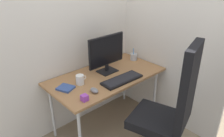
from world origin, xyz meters
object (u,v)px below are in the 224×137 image
object	(u,v)px
office_chair	(171,108)
monitor	(107,52)
desk_clamp_accessory	(85,98)
pen_holder	(134,57)
coffee_mug	(80,80)
keyboard	(122,80)
mouse	(94,90)
notebook	(66,88)

from	to	relation	value
office_chair	monitor	world-z (taller)	office_chair
office_chair	desk_clamp_accessory	distance (m)	0.80
pen_holder	coffee_mug	xyz separation A→B (m)	(-0.90, -0.06, 0.01)
keyboard	office_chair	bearing A→B (deg)	-86.37
pen_holder	office_chair	bearing A→B (deg)	-118.22
coffee_mug	desk_clamp_accessory	distance (m)	0.32
keyboard	coffee_mug	world-z (taller)	coffee_mug
keyboard	coffee_mug	xyz separation A→B (m)	(-0.37, 0.24, 0.04)
office_chair	keyboard	bearing A→B (deg)	93.63
pen_holder	keyboard	bearing A→B (deg)	-149.60
mouse	coffee_mug	bearing A→B (deg)	94.17
office_chair	coffee_mug	world-z (taller)	office_chair
keyboard	desk_clamp_accessory	bearing A→B (deg)	-175.76
mouse	pen_holder	bearing A→B (deg)	21.28
monitor	office_chair	bearing A→B (deg)	-89.68
keyboard	coffee_mug	size ratio (longest dim) A/B	4.02
pen_holder	desk_clamp_accessory	xyz separation A→B (m)	(-1.05, -0.35, -0.02)
keyboard	pen_holder	xyz separation A→B (m)	(0.52, 0.31, 0.03)
notebook	desk_clamp_accessory	world-z (taller)	desk_clamp_accessory
office_chair	monitor	distance (m)	0.93
office_chair	desk_clamp_accessory	bearing A→B (deg)	135.24
keyboard	notebook	size ratio (longest dim) A/B	3.14
monitor	pen_holder	distance (m)	0.53
monitor	pen_holder	xyz separation A→B (m)	(0.49, 0.02, -0.19)
desk_clamp_accessory	keyboard	bearing A→B (deg)	4.24
mouse	desk_clamp_accessory	bearing A→B (deg)	-158.47
pen_holder	notebook	world-z (taller)	pen_holder
notebook	coffee_mug	distance (m)	0.17
coffee_mug	desk_clamp_accessory	bearing A→B (deg)	-118.09
mouse	coffee_mug	xyz separation A→B (m)	(-0.00, 0.23, 0.03)
keyboard	mouse	xyz separation A→B (m)	(-0.37, 0.01, 0.01)
keyboard	desk_clamp_accessory	size ratio (longest dim) A/B	8.15
office_chair	mouse	xyz separation A→B (m)	(-0.41, 0.61, 0.08)
monitor	mouse	bearing A→B (deg)	-145.91
office_chair	keyboard	size ratio (longest dim) A/B	2.65
keyboard	pen_holder	distance (m)	0.61
pen_holder	mouse	bearing A→B (deg)	-161.78
monitor	notebook	bearing A→B (deg)	-177.38
monitor	pen_holder	size ratio (longest dim) A/B	2.99
notebook	mouse	bearing A→B (deg)	-77.30
monitor	pen_holder	bearing A→B (deg)	2.50
monitor	pen_holder	world-z (taller)	monitor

